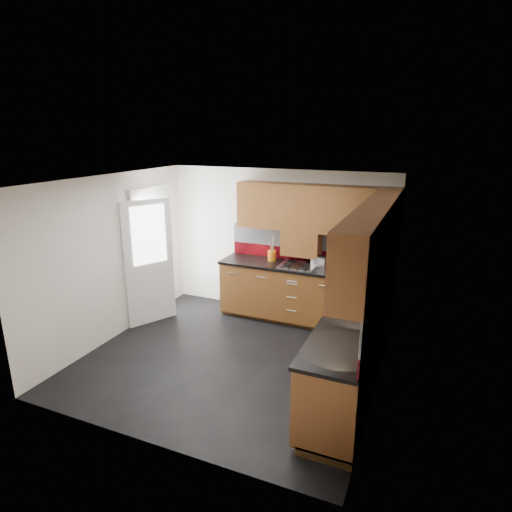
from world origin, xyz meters
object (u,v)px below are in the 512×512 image
at_px(gas_hob, 298,265).
at_px(toaster, 320,262).
at_px(utensil_pot, 272,255).
at_px(food_processor, 370,280).

xyz_separation_m(gas_hob, toaster, (0.33, 0.08, 0.07)).
bearing_deg(utensil_pot, toaster, -3.11).
height_order(gas_hob, food_processor, food_processor).
distance_m(gas_hob, toaster, 0.35).
bearing_deg(food_processor, gas_hob, 152.85).
xyz_separation_m(utensil_pot, toaster, (0.81, -0.04, -0.01)).
bearing_deg(gas_hob, food_processor, -27.15).
distance_m(gas_hob, utensil_pot, 0.50).
distance_m(gas_hob, food_processor, 1.34).
relative_size(gas_hob, utensil_pot, 1.18).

